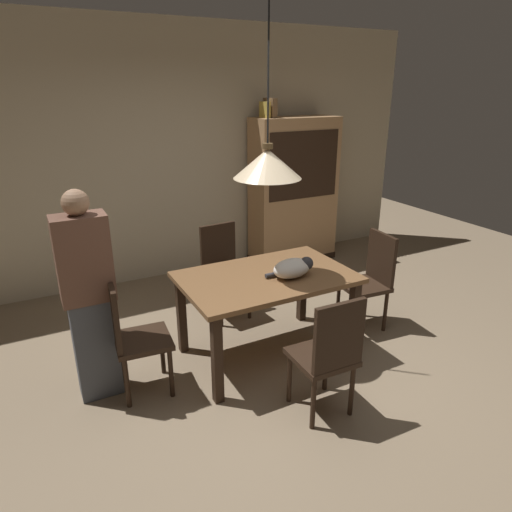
# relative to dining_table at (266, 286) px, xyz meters

# --- Properties ---
(ground) EXTENTS (10.00, 10.00, 0.00)m
(ground) POSITION_rel_dining_table_xyz_m (0.01, -0.45, -0.65)
(ground) COLOR #847056
(back_wall) EXTENTS (6.40, 0.10, 2.90)m
(back_wall) POSITION_rel_dining_table_xyz_m (0.01, 2.20, 0.80)
(back_wall) COLOR beige
(back_wall) RESTS_ON ground
(dining_table) EXTENTS (1.40, 0.90, 0.75)m
(dining_table) POSITION_rel_dining_table_xyz_m (0.00, 0.00, 0.00)
(dining_table) COLOR brown
(dining_table) RESTS_ON ground
(chair_right_side) EXTENTS (0.43, 0.43, 0.93)m
(chair_right_side) POSITION_rel_dining_table_xyz_m (1.13, -0.01, -0.14)
(chair_right_side) COLOR black
(chair_right_side) RESTS_ON ground
(chair_far_back) EXTENTS (0.43, 0.43, 0.93)m
(chair_far_back) POSITION_rel_dining_table_xyz_m (-0.01, 0.88, -0.14)
(chair_far_back) COLOR black
(chair_far_back) RESTS_ON ground
(chair_left_side) EXTENTS (0.43, 0.43, 0.93)m
(chair_left_side) POSITION_rel_dining_table_xyz_m (-1.13, 0.01, -0.14)
(chair_left_side) COLOR black
(chair_left_side) RESTS_ON ground
(chair_near_front) EXTENTS (0.41, 0.41, 0.93)m
(chair_near_front) POSITION_rel_dining_table_xyz_m (-0.00, -0.88, -0.14)
(chair_near_front) COLOR black
(chair_near_front) RESTS_ON ground
(cat_sleeping) EXTENTS (0.39, 0.26, 0.16)m
(cat_sleeping) POSITION_rel_dining_table_xyz_m (0.18, -0.12, 0.18)
(cat_sleeping) COLOR silver
(cat_sleeping) RESTS_ON dining_table
(pendant_lamp) EXTENTS (0.52, 0.52, 1.30)m
(pendant_lamp) POSITION_rel_dining_table_xyz_m (0.00, 0.00, 1.01)
(pendant_lamp) COLOR beige
(hutch_bookcase) EXTENTS (1.12, 0.45, 1.85)m
(hutch_bookcase) POSITION_rel_dining_table_xyz_m (1.43, 1.87, 0.24)
(hutch_bookcase) COLOR tan
(hutch_bookcase) RESTS_ON ground
(book_yellow_short) EXTENTS (0.04, 0.20, 0.18)m
(book_yellow_short) POSITION_rel_dining_table_xyz_m (1.00, 1.87, 1.29)
(book_yellow_short) COLOR gold
(book_yellow_short) RESTS_ON hutch_bookcase
(book_brown_thick) EXTENTS (0.06, 0.24, 0.22)m
(book_brown_thick) POSITION_rel_dining_table_xyz_m (1.07, 1.87, 1.31)
(book_brown_thick) COLOR brown
(book_brown_thick) RESTS_ON hutch_bookcase
(person_standing) EXTENTS (0.36, 0.22, 1.58)m
(person_standing) POSITION_rel_dining_table_xyz_m (-1.37, 0.13, 0.14)
(person_standing) COLOR #4C515B
(person_standing) RESTS_ON ground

